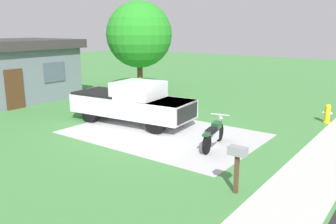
% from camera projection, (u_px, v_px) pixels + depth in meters
% --- Properties ---
extents(ground_plane, '(80.00, 80.00, 0.00)m').
position_uv_depth(ground_plane, '(163.00, 133.00, 14.32)').
color(ground_plane, '#458441').
extents(driveway_pad, '(5.13, 7.59, 0.01)m').
position_uv_depth(driveway_pad, '(163.00, 133.00, 14.32)').
color(driveway_pad, '#B8B8B8').
rests_on(driveway_pad, ground).
extents(sidewalk_strip, '(36.00, 1.80, 0.01)m').
position_uv_depth(sidewalk_strip, '(318.00, 167.00, 10.87)').
color(sidewalk_strip, beige).
rests_on(sidewalk_strip, ground).
extents(motorcycle, '(2.19, 0.82, 1.09)m').
position_uv_depth(motorcycle, '(214.00, 134.00, 12.63)').
color(motorcycle, black).
rests_on(motorcycle, ground).
extents(pickup_truck, '(2.54, 5.78, 1.90)m').
position_uv_depth(pickup_truck, '(131.00, 102.00, 15.72)').
color(pickup_truck, black).
rests_on(pickup_truck, ground).
extents(fire_hydrant, '(0.32, 0.40, 0.87)m').
position_uv_depth(fire_hydrant, '(327.00, 114.00, 15.85)').
color(fire_hydrant, yellow).
rests_on(fire_hydrant, ground).
extents(mailbox, '(0.26, 0.48, 1.26)m').
position_uv_depth(mailbox, '(237.00, 157.00, 8.97)').
color(mailbox, '#4C3823').
rests_on(mailbox, ground).
extents(shade_tree, '(4.20, 4.20, 5.85)m').
position_uv_depth(shade_tree, '(139.00, 35.00, 22.52)').
color(shade_tree, brown).
rests_on(shade_tree, ground).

